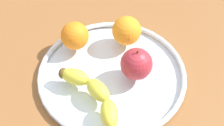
# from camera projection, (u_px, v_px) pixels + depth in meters

# --- Properties ---
(ground_plane) EXTENTS (1.15, 1.15, 0.04)m
(ground_plane) POSITION_uv_depth(u_px,v_px,m) (112.00, 81.00, 0.76)
(ground_plane) COLOR brown
(fruit_bowl) EXTENTS (0.35, 0.35, 0.02)m
(fruit_bowl) POSITION_uv_depth(u_px,v_px,m) (112.00, 74.00, 0.74)
(fruit_bowl) COLOR silver
(fruit_bowl) RESTS_ON ground_plane
(banana) EXTENTS (0.20, 0.07, 0.04)m
(banana) POSITION_uv_depth(u_px,v_px,m) (92.00, 92.00, 0.68)
(banana) COLOR yellow
(banana) RESTS_ON fruit_bowl
(apple) EXTENTS (0.07, 0.07, 0.08)m
(apple) POSITION_uv_depth(u_px,v_px,m) (136.00, 64.00, 0.70)
(apple) COLOR #AC2A34
(apple) RESTS_ON fruit_bowl
(orange_front_right) EXTENTS (0.07, 0.07, 0.07)m
(orange_front_right) POSITION_uv_depth(u_px,v_px,m) (75.00, 36.00, 0.76)
(orange_front_right) COLOR orange
(orange_front_right) RESTS_ON fruit_bowl
(orange_center) EXTENTS (0.07, 0.07, 0.07)m
(orange_center) POSITION_uv_depth(u_px,v_px,m) (127.00, 31.00, 0.77)
(orange_center) COLOR orange
(orange_center) RESTS_ON fruit_bowl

